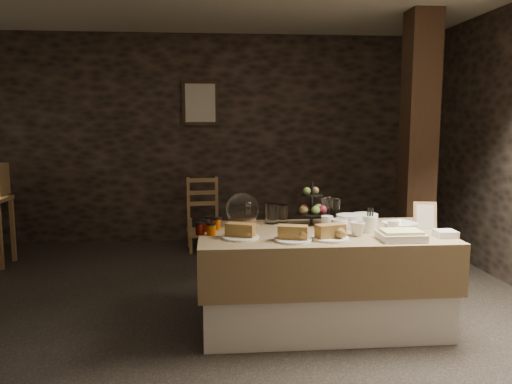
{
  "coord_description": "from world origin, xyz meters",
  "views": [
    {
      "loc": [
        0.01,
        -3.86,
        1.5
      ],
      "look_at": [
        0.35,
        0.2,
        0.94
      ],
      "focal_mm": 35.0,
      "sensor_mm": 36.0,
      "label": 1
    }
  ],
  "objects": [
    {
      "name": "ground_plane",
      "position": [
        0.0,
        0.0,
        0.0
      ],
      "size": [
        5.5,
        5.0,
        0.01
      ],
      "primitive_type": "cube",
      "color": "black",
      "rests_on": "ground"
    },
    {
      "name": "room_shell",
      "position": [
        0.0,
        0.0,
        1.56
      ],
      "size": [
        5.52,
        5.02,
        2.6
      ],
      "color": "black",
      "rests_on": "ground"
    },
    {
      "name": "buffet_table",
      "position": [
        0.79,
        -0.32,
        0.41
      ],
      "size": [
        1.79,
        0.95,
        0.71
      ],
      "color": "silver",
      "rests_on": "ground_plane"
    },
    {
      "name": "chair",
      "position": [
        -0.12,
        2.04,
        0.38
      ],
      "size": [
        0.44,
        0.42,
        0.67
      ],
      "rotation": [
        0.0,
        0.0,
        0.11
      ],
      "color": "olive",
      "rests_on": "ground_plane"
    },
    {
      "name": "timber_column",
      "position": [
        2.07,
        1.02,
        1.3
      ],
      "size": [
        0.3,
        0.3,
        2.6
      ],
      "primitive_type": "cube",
      "color": "black",
      "rests_on": "ground_plane"
    },
    {
      "name": "framed_picture",
      "position": [
        -0.15,
        2.47,
        1.75
      ],
      "size": [
        0.45,
        0.04,
        0.55
      ],
      "color": "#302316",
      "rests_on": "room_shell"
    },
    {
      "name": "plate_stack_a",
      "position": [
        1.03,
        -0.2,
        0.76
      ],
      "size": [
        0.19,
        0.19,
        0.1
      ],
      "primitive_type": "cylinder",
      "color": "white",
      "rests_on": "buffet_table"
    },
    {
      "name": "plate_stack_b",
      "position": [
        1.19,
        -0.1,
        0.75
      ],
      "size": [
        0.2,
        0.2,
        0.08
      ],
      "primitive_type": "cylinder",
      "color": "white",
      "rests_on": "buffet_table"
    },
    {
      "name": "cutlery_holder",
      "position": [
        1.14,
        -0.38,
        0.77
      ],
      "size": [
        0.1,
        0.1,
        0.12
      ],
      "primitive_type": "cylinder",
      "color": "white",
      "rests_on": "buffet_table"
    },
    {
      "name": "cup_a",
      "position": [
        0.91,
        -0.37,
        0.76
      ],
      "size": [
        0.14,
        0.14,
        0.1
      ],
      "primitive_type": "imported",
      "rotation": [
        0.0,
        0.0,
        0.12
      ],
      "color": "white",
      "rests_on": "buffet_table"
    },
    {
      "name": "cup_b",
      "position": [
        1.01,
        -0.48,
        0.76
      ],
      "size": [
        0.14,
        0.14,
        0.1
      ],
      "primitive_type": "imported",
      "rotation": [
        0.0,
        0.0,
        0.44
      ],
      "color": "white",
      "rests_on": "buffet_table"
    },
    {
      "name": "mug_c",
      "position": [
        0.86,
        -0.22,
        0.76
      ],
      "size": [
        0.09,
        0.09,
        0.09
      ],
      "primitive_type": "cylinder",
      "color": "white",
      "rests_on": "buffet_table"
    },
    {
      "name": "mug_d",
      "position": [
        1.3,
        -0.41,
        0.76
      ],
      "size": [
        0.08,
        0.08,
        0.09
      ],
      "primitive_type": "cylinder",
      "color": "white",
      "rests_on": "buffet_table"
    },
    {
      "name": "bowl",
      "position": [
        1.39,
        -0.32,
        0.74
      ],
      "size": [
        0.3,
        0.3,
        0.06
      ],
      "primitive_type": "imported",
      "rotation": [
        0.0,
        0.0,
        0.33
      ],
      "color": "white",
      "rests_on": "buffet_table"
    },
    {
      "name": "cake_dome",
      "position": [
        0.23,
        -0.01,
        0.81
      ],
      "size": [
        0.26,
        0.26,
        0.26
      ],
      "color": "olive",
      "rests_on": "buffet_table"
    },
    {
      "name": "fruit_stand",
      "position": [
        0.77,
        -0.06,
        0.84
      ],
      "size": [
        0.24,
        0.24,
        0.33
      ],
      "rotation": [
        0.0,
        0.0,
        -0.15
      ],
      "color": "black",
      "rests_on": "buffet_table"
    },
    {
      "name": "bread_platter_left",
      "position": [
        0.19,
        -0.49,
        0.75
      ],
      "size": [
        0.26,
        0.26,
        0.11
      ],
      "color": "white",
      "rests_on": "buffet_table"
    },
    {
      "name": "bread_platter_center",
      "position": [
        0.54,
        -0.59,
        0.75
      ],
      "size": [
        0.26,
        0.26,
        0.11
      ],
      "color": "white",
      "rests_on": "buffet_table"
    },
    {
      "name": "bread_platter_right",
      "position": [
        0.8,
        -0.57,
        0.75
      ],
      "size": [
        0.26,
        0.26,
        0.11
      ],
      "color": "white",
      "rests_on": "buffet_table"
    },
    {
      "name": "jam_jars",
      "position": [
        -0.04,
        -0.25,
        0.75
      ],
      "size": [
        0.18,
        0.32,
        0.07
      ],
      "color": "#510D04",
      "rests_on": "buffet_table"
    },
    {
      "name": "tart_dish",
      "position": [
        1.27,
        -0.64,
        0.74
      ],
      "size": [
        0.3,
        0.22,
        0.07
      ],
      "color": "white",
      "rests_on": "buffet_table"
    },
    {
      "name": "square_dish",
      "position": [
        1.62,
        -0.56,
        0.73
      ],
      "size": [
        0.14,
        0.14,
        0.04
      ],
      "primitive_type": "cube",
      "color": "white",
      "rests_on": "buffet_table"
    },
    {
      "name": "menu_frame",
      "position": [
        1.6,
        -0.26,
        0.8
      ],
      "size": [
        0.18,
        0.1,
        0.22
      ],
      "primitive_type": "cube",
      "rotation": [
        -0.24,
        0.0,
        -0.19
      ],
      "color": "olive",
      "rests_on": "buffet_table"
    },
    {
      "name": "storage_jar_a",
      "position": [
        0.46,
        0.01,
        0.79
      ],
      "size": [
        0.1,
        0.1,
        0.16
      ],
      "primitive_type": "cylinder",
      "color": "white",
      "rests_on": "buffet_table"
    },
    {
      "name": "storage_jar_b",
      "position": [
        0.55,
        0.06,
        0.78
      ],
      "size": [
        0.09,
        0.09,
        0.14
      ],
      "primitive_type": "cylinder",
      "color": "white",
      "rests_on": "buffet_table"
    }
  ]
}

